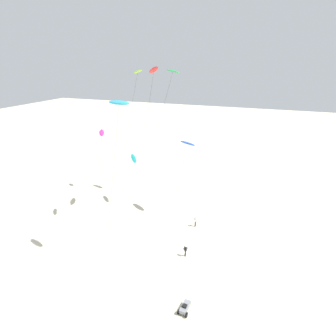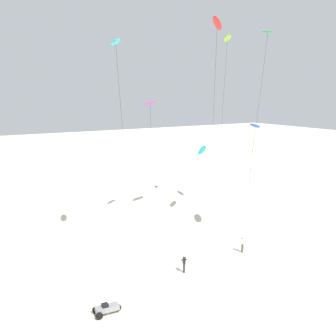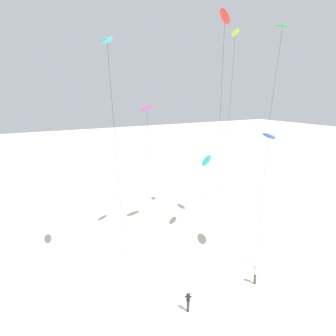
{
  "view_description": "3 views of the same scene",
  "coord_description": "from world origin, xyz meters",
  "px_view_note": "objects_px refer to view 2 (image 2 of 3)",
  "views": [
    {
      "loc": [
        -30.6,
        -8.08,
        24.58
      ],
      "look_at": [
        3.4,
        4.79,
        10.66
      ],
      "focal_mm": 30.33,
      "sensor_mm": 36.0,
      "label": 1
    },
    {
      "loc": [
        -18.31,
        -25.93,
        15.74
      ],
      "look_at": [
        2.67,
        9.02,
        7.82
      ],
      "focal_mm": 41.31,
      "sensor_mm": 36.0,
      "label": 2
    },
    {
      "loc": [
        -17.08,
        -23.18,
        16.99
      ],
      "look_at": [
        2.29,
        8.43,
        9.54
      ],
      "focal_mm": 44.77,
      "sensor_mm": 36.0,
      "label": 3
    }
  ],
  "objects_px": {
    "kite_green": "(268,35)",
    "kite_flyer_middle": "(184,263)",
    "kite_cyan": "(116,44)",
    "kite_teal": "(202,150)",
    "kite_blue": "(255,126)",
    "kite_red": "(217,25)",
    "kite_magenta": "(150,104)",
    "beach_buggy": "(107,309)",
    "kite_lime": "(227,43)",
    "kite_flyer_nearest": "(243,244)"
  },
  "relations": [
    {
      "from": "kite_green",
      "to": "kite_flyer_middle",
      "type": "bearing_deg",
      "value": -154.42
    },
    {
      "from": "kite_flyer_nearest",
      "to": "kite_flyer_middle",
      "type": "bearing_deg",
      "value": -174.62
    },
    {
      "from": "kite_magenta",
      "to": "kite_teal",
      "type": "distance_m",
      "value": 9.08
    },
    {
      "from": "kite_magenta",
      "to": "kite_flyer_middle",
      "type": "bearing_deg",
      "value": -107.47
    },
    {
      "from": "kite_flyer_nearest",
      "to": "kite_lime",
      "type": "bearing_deg",
      "value": 58.25
    },
    {
      "from": "kite_magenta",
      "to": "kite_lime",
      "type": "bearing_deg",
      "value": -3.27
    },
    {
      "from": "kite_teal",
      "to": "kite_flyer_middle",
      "type": "xyz_separation_m",
      "value": [
        -11.36,
        -13.15,
        -7.64
      ]
    },
    {
      "from": "kite_cyan",
      "to": "kite_red",
      "type": "distance_m",
      "value": 12.99
    },
    {
      "from": "kite_red",
      "to": "kite_lime",
      "type": "relative_size",
      "value": 1.03
    },
    {
      "from": "kite_magenta",
      "to": "kite_flyer_middle",
      "type": "xyz_separation_m",
      "value": [
        -4.62,
        -14.67,
        -13.53
      ]
    },
    {
      "from": "kite_blue",
      "to": "kite_flyer_middle",
      "type": "relative_size",
      "value": 7.56
    },
    {
      "from": "beach_buggy",
      "to": "kite_teal",
      "type": "bearing_deg",
      "value": 38.53
    },
    {
      "from": "kite_teal",
      "to": "kite_flyer_nearest",
      "type": "height_order",
      "value": "kite_teal"
    },
    {
      "from": "kite_magenta",
      "to": "kite_blue",
      "type": "relative_size",
      "value": 1.19
    },
    {
      "from": "kite_magenta",
      "to": "kite_flyer_middle",
      "type": "distance_m",
      "value": 20.48
    },
    {
      "from": "kite_blue",
      "to": "kite_flyer_nearest",
      "type": "relative_size",
      "value": 7.56
    },
    {
      "from": "kite_blue",
      "to": "kite_red",
      "type": "height_order",
      "value": "kite_red"
    },
    {
      "from": "kite_flyer_nearest",
      "to": "beach_buggy",
      "type": "distance_m",
      "value": 16.24
    },
    {
      "from": "kite_red",
      "to": "kite_flyer_nearest",
      "type": "bearing_deg",
      "value": -105.51
    },
    {
      "from": "kite_blue",
      "to": "kite_lime",
      "type": "relative_size",
      "value": 0.54
    },
    {
      "from": "kite_green",
      "to": "kite_flyer_middle",
      "type": "height_order",
      "value": "kite_green"
    },
    {
      "from": "kite_lime",
      "to": "kite_flyer_middle",
      "type": "xyz_separation_m",
      "value": [
        -15.71,
        -14.03,
        -21.28
      ]
    },
    {
      "from": "kite_cyan",
      "to": "beach_buggy",
      "type": "relative_size",
      "value": 9.84
    },
    {
      "from": "kite_teal",
      "to": "kite_lime",
      "type": "bearing_deg",
      "value": 11.41
    },
    {
      "from": "kite_cyan",
      "to": "kite_teal",
      "type": "distance_m",
      "value": 19.48
    },
    {
      "from": "kite_blue",
      "to": "kite_green",
      "type": "height_order",
      "value": "kite_green"
    },
    {
      "from": "kite_green",
      "to": "kite_flyer_nearest",
      "type": "distance_m",
      "value": 24.71
    },
    {
      "from": "kite_magenta",
      "to": "beach_buggy",
      "type": "height_order",
      "value": "kite_magenta"
    },
    {
      "from": "kite_blue",
      "to": "kite_flyer_middle",
      "type": "height_order",
      "value": "kite_blue"
    },
    {
      "from": "kite_teal",
      "to": "kite_lime",
      "type": "relative_size",
      "value": 0.39
    },
    {
      "from": "kite_flyer_nearest",
      "to": "beach_buggy",
      "type": "xyz_separation_m",
      "value": [
        -15.89,
        -3.31,
        -0.46
      ]
    },
    {
      "from": "kite_magenta",
      "to": "kite_green",
      "type": "distance_m",
      "value": 16.11
    },
    {
      "from": "kite_red",
      "to": "beach_buggy",
      "type": "relative_size",
      "value": 11.44
    },
    {
      "from": "kite_lime",
      "to": "beach_buggy",
      "type": "distance_m",
      "value": 36.5
    },
    {
      "from": "kite_green",
      "to": "kite_red",
      "type": "relative_size",
      "value": 0.97
    },
    {
      "from": "kite_teal",
      "to": "kite_flyer_nearest",
      "type": "bearing_deg",
      "value": -107.39
    },
    {
      "from": "kite_red",
      "to": "kite_flyer_nearest",
      "type": "height_order",
      "value": "kite_red"
    },
    {
      "from": "kite_teal",
      "to": "kite_flyer_middle",
      "type": "relative_size",
      "value": 5.44
    },
    {
      "from": "kite_magenta",
      "to": "beach_buggy",
      "type": "relative_size",
      "value": 7.16
    },
    {
      "from": "kite_lime",
      "to": "kite_flyer_middle",
      "type": "relative_size",
      "value": 13.88
    },
    {
      "from": "kite_flyer_nearest",
      "to": "kite_flyer_middle",
      "type": "relative_size",
      "value": 1.0
    },
    {
      "from": "kite_cyan",
      "to": "kite_lime",
      "type": "bearing_deg",
      "value": 20.64
    },
    {
      "from": "kite_magenta",
      "to": "kite_cyan",
      "type": "bearing_deg",
      "value": -134.78
    },
    {
      "from": "kite_flyer_nearest",
      "to": "kite_flyer_middle",
      "type": "xyz_separation_m",
      "value": [
        -7.46,
        -0.7,
        0.0
      ]
    },
    {
      "from": "kite_red",
      "to": "beach_buggy",
      "type": "xyz_separation_m",
      "value": [
        -18.02,
        -10.96,
        -22.59
      ]
    },
    {
      "from": "kite_cyan",
      "to": "kite_teal",
      "type": "bearing_deg",
      "value": 23.25
    },
    {
      "from": "kite_flyer_middle",
      "to": "kite_blue",
      "type": "bearing_deg",
      "value": 17.1
    },
    {
      "from": "kite_flyer_nearest",
      "to": "beach_buggy",
      "type": "bearing_deg",
      "value": -168.23
    },
    {
      "from": "kite_magenta",
      "to": "kite_blue",
      "type": "bearing_deg",
      "value": -60.51
    },
    {
      "from": "kite_lime",
      "to": "beach_buggy",
      "type": "bearing_deg",
      "value": -145.42
    }
  ]
}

